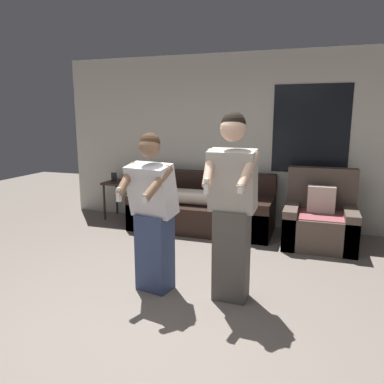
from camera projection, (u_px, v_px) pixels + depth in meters
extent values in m
plane|color=slate|center=(156.00, 322.00, 3.23)|extent=(14.00, 14.00, 0.00)
cube|color=beige|center=(237.00, 141.00, 5.95)|extent=(5.95, 0.06, 2.70)
cube|color=black|center=(311.00, 129.00, 5.53)|extent=(1.10, 0.01, 1.30)
cube|color=black|center=(202.00, 217.00, 5.82)|extent=(2.17, 0.90, 0.41)
cube|color=black|center=(208.00, 185.00, 6.05)|extent=(2.17, 0.22, 0.45)
cube|color=black|center=(146.00, 208.00, 6.09)|extent=(0.28, 0.90, 0.55)
cube|color=black|center=(263.00, 217.00, 5.51)|extent=(0.28, 0.90, 0.55)
cylinder|color=beige|center=(200.00, 197.00, 5.65)|extent=(1.10, 0.24, 0.24)
cube|color=brown|center=(319.00, 230.00, 5.10)|extent=(0.94, 0.87, 0.44)
cube|color=brown|center=(322.00, 188.00, 5.31)|extent=(0.94, 0.20, 0.59)
cube|color=brown|center=(291.00, 224.00, 5.21)|extent=(0.18, 0.87, 0.54)
cube|color=brown|center=(349.00, 229.00, 4.97)|extent=(0.18, 0.87, 0.54)
cube|color=#994C51|center=(320.00, 214.00, 5.01)|extent=(0.80, 0.70, 0.01)
cube|color=beige|center=(321.00, 199.00, 5.08)|extent=(0.36, 0.14, 0.36)
cube|color=#332319|center=(122.00, 183.00, 6.41)|extent=(0.54, 0.50, 0.04)
cylinder|color=#332319|center=(104.00, 202.00, 6.35)|extent=(0.04, 0.04, 0.61)
cylinder|color=#332319|center=(129.00, 204.00, 6.21)|extent=(0.04, 0.04, 0.61)
cylinder|color=#332319|center=(117.00, 197.00, 6.74)|extent=(0.04, 0.04, 0.61)
cylinder|color=#332319|center=(140.00, 199.00, 6.59)|extent=(0.04, 0.04, 0.61)
cube|color=black|center=(114.00, 177.00, 6.41)|extent=(0.10, 0.02, 0.17)
cube|color=#384770|center=(155.00, 252.00, 3.77)|extent=(0.37, 0.30, 0.79)
cube|color=silver|center=(152.00, 190.00, 3.62)|extent=(0.50, 0.40, 0.54)
sphere|color=brown|center=(150.00, 147.00, 3.52)|extent=(0.21, 0.21, 0.21)
sphere|color=#3D2819|center=(150.00, 143.00, 3.52)|extent=(0.20, 0.20, 0.20)
cylinder|color=brown|center=(127.00, 179.00, 3.56)|extent=(0.09, 0.36, 0.30)
cube|color=white|center=(119.00, 195.00, 3.44)|extent=(0.04, 0.04, 0.13)
cylinder|color=brown|center=(158.00, 183.00, 3.38)|extent=(0.21, 0.36, 0.30)
cube|color=white|center=(145.00, 198.00, 3.29)|extent=(0.05, 0.04, 0.08)
cube|color=#56514C|center=(231.00, 255.00, 3.57)|extent=(0.33, 0.25, 0.88)
cube|color=#ADA89E|center=(232.00, 181.00, 3.40)|extent=(0.44, 0.31, 0.59)
sphere|color=#DBAD8E|center=(233.00, 129.00, 3.30)|extent=(0.23, 0.23, 0.23)
sphere|color=black|center=(234.00, 124.00, 3.30)|extent=(0.22, 0.22, 0.22)
cylinder|color=#DBAD8E|center=(209.00, 168.00, 3.30)|extent=(0.13, 0.36, 0.33)
cube|color=white|center=(206.00, 186.00, 3.19)|extent=(0.04, 0.04, 0.13)
cylinder|color=#DBAD8E|center=(248.00, 170.00, 3.18)|extent=(0.16, 0.36, 0.33)
cube|color=white|center=(240.00, 189.00, 3.08)|extent=(0.05, 0.04, 0.08)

